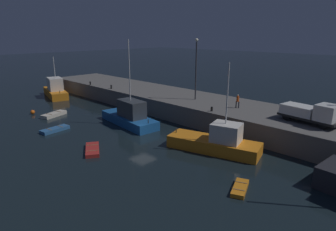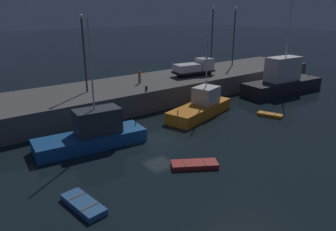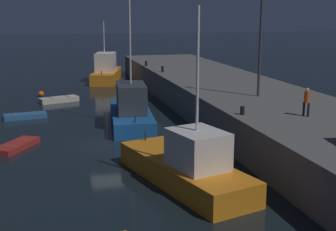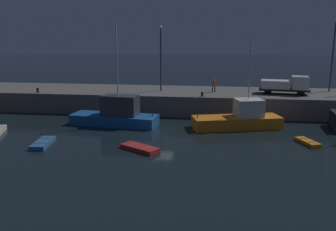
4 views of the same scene
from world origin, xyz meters
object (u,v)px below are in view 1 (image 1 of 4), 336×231
Objects in this scene: fishing_boat_orange at (217,142)px; utility_truck at (311,113)px; fishing_boat_white at (130,116)px; bollard_west at (90,83)px; rowboat_blue_far at (55,129)px; bollard_central at (212,109)px; dinghy_red_small at (240,188)px; bollard_east at (111,87)px; lamp_post_west at (196,65)px; rowboat_white_mid at (92,150)px; mooring_buoy_near at (33,112)px; fishing_trawler_red at (55,90)px; dinghy_orange_near at (54,114)px; dockworker at (238,100)px.

utility_truck is (6.09, 8.02, 2.66)m from fishing_boat_orange.
fishing_boat_white is 17.86× the size of bollard_west.
bollard_central is (13.76, 13.61, 2.60)m from rowboat_blue_far.
bollard_east reaches higher than dinghy_red_small.
lamp_post_west reaches higher than bollard_east.
rowboat_white_mid is 1.29× the size of dinghy_red_small.
fishing_trawler_red is at bearing 139.61° from mooring_buoy_near.
fishing_boat_white is 1.12× the size of fishing_boat_orange.
fishing_boat_orange reaches higher than bollard_west.
rowboat_white_mid is 0.44× the size of lamp_post_west.
rowboat_white_mid is at bearing -131.65° from utility_truck.
dinghy_red_small is at bearing -17.76° from bollard_east.
mooring_buoy_near reaches higher than dinghy_red_small.
rowboat_blue_far is at bearing 178.77° from rowboat_white_mid.
dinghy_red_small is at bearing -7.26° from fishing_trawler_red.
lamp_post_west is (8.11, 17.33, 7.26)m from rowboat_blue_far.
dinghy_red_small is 13.58m from utility_truck.
fishing_boat_orange is 15.60× the size of mooring_buoy_near.
bollard_central is (-10.35, -3.18, -0.90)m from utility_truck.
rowboat_white_mid is at bearing -11.28° from dinghy_orange_near.
fishing_boat_orange is at bearing 25.96° from rowboat_blue_far.
fishing_trawler_red reaches higher than rowboat_white_mid.
dockworker is 2.84× the size of bollard_east.
fishing_trawler_red is 43.60m from dinghy_red_small.
dinghy_orange_near is 7.23m from rowboat_blue_far.
dinghy_red_small is 14.42m from bollard_central.
utility_truck is (15.11, 16.99, 3.51)m from rowboat_white_mid.
bollard_central is 0.86× the size of bollard_east.
rowboat_white_mid is 0.59× the size of utility_truck.
utility_truck is at bearing 5.54° from bollard_east.
fishing_boat_orange reaches higher than fishing_trawler_red.
rowboat_blue_far is 18.96m from bollard_west.
bollard_west is (-22.35, 13.39, 2.65)m from rowboat_white_mid.
lamp_post_west is at bearing 64.91° from rowboat_blue_far.
dockworker is (6.11, 17.39, 3.34)m from rowboat_white_mid.
rowboat_blue_far is at bearing -118.84° from fishing_boat_white.
bollard_central is (4.76, 13.80, 2.61)m from rowboat_white_mid.
mooring_buoy_near is at bearing -147.41° from dockworker.
fishing_trawler_red is at bearing 179.35° from fishing_boat_orange.
bollard_west is (-3.42, 12.01, 2.53)m from mooring_buoy_near.
lamp_post_west is 22.34m from bollard_west.
rowboat_white_mid is 23.00m from utility_truck.
rowboat_blue_far is 6.78× the size of bollard_central.
fishing_trawler_red is at bearing 154.59° from rowboat_blue_far.
dinghy_red_small is at bearing 4.24° from mooring_buoy_near.
bollard_east is (-15.60, -3.60, -4.62)m from lamp_post_west.
bollard_east is at bearing 139.81° from rowboat_white_mid.
bollard_east is (-31.60, -3.06, -0.85)m from utility_truck.
fishing_boat_orange is 1.16× the size of lamp_post_west.
fishing_boat_white is 3.81× the size of dinghy_red_small.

